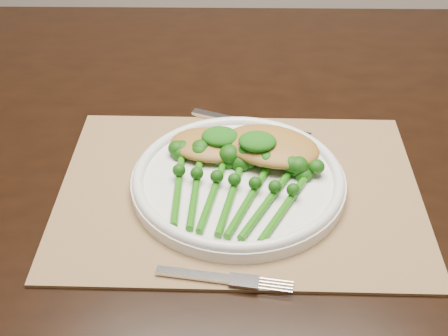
# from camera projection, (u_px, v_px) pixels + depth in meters

# --- Properties ---
(dining_table) EXTENTS (1.66, 1.01, 0.75)m
(dining_table) POSITION_uv_depth(u_px,v_px,m) (241.00, 290.00, 1.18)
(dining_table) COLOR black
(dining_table) RESTS_ON ground
(placemat) EXTENTS (0.50, 0.38, 0.00)m
(placemat) POSITION_uv_depth(u_px,v_px,m) (239.00, 191.00, 0.83)
(placemat) COLOR olive
(placemat) RESTS_ON dining_table
(dinner_plate) EXTENTS (0.28, 0.28, 0.03)m
(dinner_plate) POSITION_uv_depth(u_px,v_px,m) (238.00, 180.00, 0.83)
(dinner_plate) COLOR white
(dinner_plate) RESTS_ON placemat
(knife) EXTENTS (0.19, 0.07, 0.01)m
(knife) POSITION_uv_depth(u_px,v_px,m) (239.00, 121.00, 0.95)
(knife) COLOR silver
(knife) RESTS_ON placemat
(fork) EXTENTS (0.16, 0.03, 0.00)m
(fork) POSITION_uv_depth(u_px,v_px,m) (233.00, 280.00, 0.70)
(fork) COLOR silver
(fork) RESTS_ON placemat
(chicken_fillet_left) EXTENTS (0.12, 0.09, 0.02)m
(chicken_fillet_left) POSITION_uv_depth(u_px,v_px,m) (211.00, 145.00, 0.86)
(chicken_fillet_left) COLOR #A67630
(chicken_fillet_left) RESTS_ON dinner_plate
(chicken_fillet_right) EXTENTS (0.16, 0.13, 0.03)m
(chicken_fillet_right) POSITION_uv_depth(u_px,v_px,m) (271.00, 146.00, 0.85)
(chicken_fillet_right) COLOR #A67630
(chicken_fillet_right) RESTS_ON dinner_plate
(pesto_dollop_left) EXTENTS (0.05, 0.04, 0.02)m
(pesto_dollop_left) POSITION_uv_depth(u_px,v_px,m) (220.00, 137.00, 0.85)
(pesto_dollop_left) COLOR #0D4509
(pesto_dollop_left) RESTS_ON chicken_fillet_left
(pesto_dollop_right) EXTENTS (0.05, 0.04, 0.02)m
(pesto_dollop_right) POSITION_uv_depth(u_px,v_px,m) (257.00, 141.00, 0.83)
(pesto_dollop_right) COLOR #0D4509
(pesto_dollop_right) RESTS_ON chicken_fillet_right
(broccolini_bundle) EXTENTS (0.20, 0.21, 0.04)m
(broccolini_bundle) POSITION_uv_depth(u_px,v_px,m) (231.00, 196.00, 0.78)
(broccolini_bundle) COLOR #1C620C
(broccolini_bundle) RESTS_ON dinner_plate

